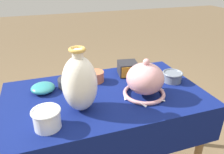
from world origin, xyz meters
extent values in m
cylinder|color=olive|center=(0.51, -0.27, 0.34)|extent=(0.04, 0.04, 0.68)
cylinder|color=olive|center=(-0.51, 0.27, 0.34)|extent=(0.04, 0.04, 0.68)
cylinder|color=olive|center=(0.51, 0.27, 0.34)|extent=(0.04, 0.04, 0.68)
cube|color=olive|center=(0.00, 0.00, 0.70)|extent=(1.12, 0.64, 0.03)
cube|color=navy|center=(0.00, 0.00, 0.71)|extent=(1.14, 0.66, 0.01)
cube|color=navy|center=(0.00, -0.33, 0.60)|extent=(1.14, 0.01, 0.23)
ellipsoid|color=white|center=(-0.16, -0.11, 0.86)|extent=(0.17, 0.17, 0.29)
cylinder|color=white|center=(-0.16, -0.11, 1.02)|extent=(0.05, 0.05, 0.04)
torus|color=gold|center=(-0.16, -0.11, 1.03)|extent=(0.08, 0.08, 0.02)
torus|color=#D19399|center=(0.21, -0.09, 0.73)|extent=(0.24, 0.24, 0.02)
ellipsoid|color=#D19399|center=(0.21, -0.09, 0.82)|extent=(0.21, 0.21, 0.17)
sphere|color=#D19399|center=(0.21, -0.09, 0.92)|extent=(0.04, 0.04, 0.04)
cone|color=white|center=(0.33, -0.09, 0.73)|extent=(0.01, 0.04, 0.03)
cone|color=white|center=(0.27, 0.01, 0.73)|extent=(0.04, 0.03, 0.03)
cone|color=white|center=(0.15, 0.01, 0.73)|extent=(0.04, 0.03, 0.03)
cone|color=white|center=(0.09, -0.09, 0.73)|extent=(0.01, 0.04, 0.03)
cone|color=white|center=(0.15, -0.19, 0.73)|extent=(0.04, 0.03, 0.03)
cone|color=white|center=(0.27, -0.19, 0.73)|extent=(0.04, 0.03, 0.03)
cube|color=#232328|center=(0.22, 0.20, 0.76)|extent=(0.14, 0.14, 0.09)
cube|color=orange|center=(0.21, 0.13, 0.76)|extent=(0.11, 0.02, 0.07)
cylinder|color=#2D2D33|center=(-0.17, 0.16, 0.74)|extent=(0.15, 0.15, 0.05)
cylinder|color=white|center=(-0.33, -0.21, 0.76)|extent=(0.12, 0.12, 0.09)
torus|color=white|center=(-0.33, -0.21, 0.81)|extent=(0.13, 0.13, 0.01)
cylinder|color=#BC6642|center=(-0.01, 0.17, 0.75)|extent=(0.11, 0.11, 0.07)
ellipsoid|color=teal|center=(-0.33, 0.13, 0.74)|extent=(0.14, 0.14, 0.05)
cylinder|color=slate|center=(0.45, 0.01, 0.75)|extent=(0.12, 0.12, 0.06)
torus|color=slate|center=(0.45, 0.01, 0.77)|extent=(0.13, 0.13, 0.01)
camera|label=1|loc=(-0.31, -1.05, 1.35)|focal=35.00mm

